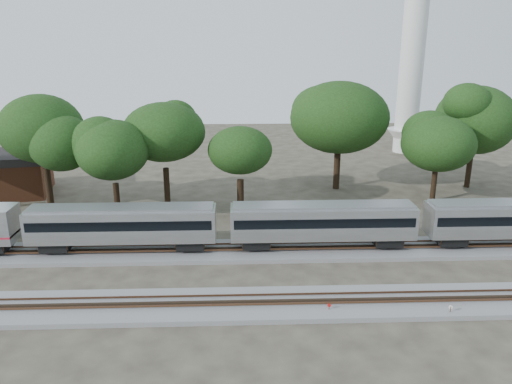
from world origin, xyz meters
TOP-DOWN VIEW (x-y plane):
  - ground at (0.00, 0.00)m, footprint 160.00×160.00m
  - track_far at (0.00, 6.00)m, footprint 160.00×5.00m
  - track_near at (0.00, -4.00)m, footprint 160.00×5.00m
  - switch_stand_red at (3.37, -5.20)m, footprint 0.27×0.12m
  - switch_stand_white at (12.17, -5.92)m, footprint 0.30×0.11m
  - switch_lever at (5.96, -5.14)m, footprint 0.56×0.42m
  - brick_building at (-33.73, 25.63)m, footprint 12.60×9.89m
  - tree_1 at (-25.09, 18.31)m, footprint 10.06×10.06m
  - tree_2 at (-16.62, 15.16)m, footprint 8.25×8.25m
  - tree_3 at (-11.68, 19.25)m, footprint 9.41×9.41m
  - tree_4 at (-2.99, 17.38)m, footprint 7.58×7.58m
  - tree_5 at (10.02, 26.77)m, footprint 9.81×9.81m
  - tree_6 at (20.96, 20.74)m, footprint 7.46×7.46m
  - tree_7 at (28.06, 26.74)m, footprint 9.37×9.37m

SIDE VIEW (x-z plane):
  - ground at x=0.00m, z-range 0.00..0.00m
  - switch_lever at x=5.96m, z-range 0.00..0.30m
  - track_far at x=0.00m, z-range -0.16..0.57m
  - track_near at x=0.00m, z-range -0.16..0.57m
  - switch_stand_red at x=3.37m, z-range 0.12..0.98m
  - switch_stand_white at x=12.17m, z-range 0.13..1.09m
  - brick_building at x=-33.73m, z-range 0.02..5.49m
  - tree_6 at x=20.96m, z-range 2.06..12.58m
  - tree_4 at x=-2.99m, z-range 2.09..12.78m
  - tree_2 at x=-16.62m, z-range 2.28..13.92m
  - tree_7 at x=28.06m, z-range 2.60..15.80m
  - tree_3 at x=-11.68m, z-range 2.61..15.88m
  - tree_5 at x=10.02m, z-range 2.72..16.55m
  - tree_1 at x=-25.09m, z-range 2.79..16.98m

